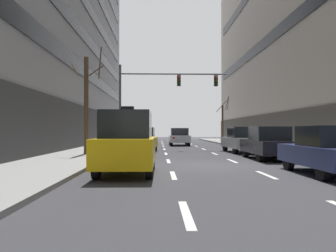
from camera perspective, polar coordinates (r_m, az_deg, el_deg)
ground_plane at (r=14.04m, az=6.57°, el=-6.69°), size 120.00×120.00×0.00m
sidewalk_left at (r=14.56m, az=-19.38°, el=-6.16°), size 3.71×80.00×0.14m
lane_stripe_l1_s2 at (r=6.01m, az=3.12°, el=-14.68°), size 0.16×2.00×0.01m
lane_stripe_l1_s3 at (r=10.92m, az=0.89°, el=-8.37°), size 0.16×2.00×0.01m
lane_stripe_l1_s4 at (r=15.89m, az=0.07°, el=-5.99°), size 0.16×2.00×0.01m
lane_stripe_l1_s5 at (r=20.87m, az=-0.36°, el=-4.74°), size 0.16×2.00×0.01m
lane_stripe_l1_s6 at (r=25.86m, az=-0.62°, el=-3.97°), size 0.16×2.00×0.01m
lane_stripe_l1_s7 at (r=30.85m, az=-0.79°, el=-3.45°), size 0.16×2.00×0.01m
lane_stripe_l1_s8 at (r=35.85m, az=-0.92°, el=-3.07°), size 0.16×2.00×0.01m
lane_stripe_l1_s9 at (r=40.85m, az=-1.02°, el=-2.79°), size 0.16×2.00×0.01m
lane_stripe_l1_s10 at (r=45.84m, az=-1.09°, el=-2.57°), size 0.16×2.00×0.01m
lane_stripe_l2_s3 at (r=11.47m, az=16.37°, el=-7.98°), size 0.16×2.00×0.01m
lane_stripe_l2_s4 at (r=16.27m, az=10.87°, el=-5.85°), size 0.16×2.00×0.01m
lane_stripe_l2_s5 at (r=21.16m, az=7.91°, el=-4.67°), size 0.16×2.00×0.01m
lane_stripe_l2_s6 at (r=26.10m, az=6.07°, el=-3.94°), size 0.16×2.00×0.01m
lane_stripe_l2_s7 at (r=31.05m, az=4.82°, el=-3.43°), size 0.16×2.00×0.01m
lane_stripe_l2_s8 at (r=36.02m, az=3.92°, el=-3.06°), size 0.16×2.00×0.01m
lane_stripe_l2_s9 at (r=40.99m, az=3.23°, el=-2.78°), size 0.16×2.00×0.01m
lane_stripe_l2_s10 at (r=45.97m, az=2.70°, el=-2.56°), size 0.16×2.00×0.01m
taxi_driving_0 at (r=22.31m, az=-4.45°, el=-2.39°), size 2.06×4.50×1.84m
taxi_driving_1 at (r=11.36m, az=-6.93°, el=-2.83°), size 1.84×4.33×2.26m
car_driving_2 at (r=32.43m, az=1.92°, el=-1.87°), size 1.88×4.47×1.67m
car_parked_1 at (r=12.04m, az=25.58°, el=-3.84°), size 1.84×4.29×1.60m
car_parked_2 at (r=17.46m, az=16.70°, el=-2.84°), size 1.88×4.39×1.64m
car_parked_3 at (r=22.38m, az=12.56°, el=-2.34°), size 2.00×4.53×1.68m
traffic_signal_0 at (r=26.16m, az=-1.84°, el=6.12°), size 8.39×0.35×6.41m
street_tree_1 at (r=42.23m, az=9.34°, el=0.89°), size 1.49×1.49×5.57m
street_tree_2 at (r=19.33m, az=-13.70°, el=3.88°), size 1.87×1.86×5.91m
pedestrian_1 at (r=28.29m, az=13.66°, el=-1.56°), size 0.35×0.46×1.58m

